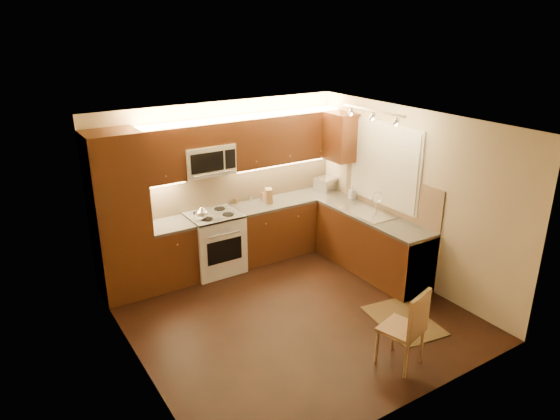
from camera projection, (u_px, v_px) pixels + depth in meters
floor at (293, 314)px, 6.67m from camera, size 4.00×4.00×0.01m
ceiling at (295, 124)px, 5.79m from camera, size 4.00×4.00×0.01m
wall_back at (221, 184)px, 7.81m from camera, size 4.00×0.01×2.50m
wall_front at (416, 296)px, 4.65m from camera, size 4.00×0.01×2.50m
wall_left at (132, 265)px, 5.22m from camera, size 0.01×4.00×2.50m
wall_right at (411, 197)px, 7.23m from camera, size 0.01×4.00×2.50m
pantry at (120, 217)px, 6.78m from camera, size 0.70×0.60×2.30m
base_cab_back_left at (171, 254)px, 7.36m from camera, size 0.62×0.60×0.86m
counter_back_left at (169, 226)px, 7.20m from camera, size 0.62×0.60×0.04m
base_cab_back_right at (288, 226)px, 8.38m from camera, size 1.92×0.60×0.86m
counter_back_right at (288, 200)px, 8.22m from camera, size 1.92×0.60×0.04m
base_cab_right at (372, 244)px, 7.69m from camera, size 0.60×2.00×0.86m
counter_right at (374, 217)px, 7.53m from camera, size 0.60×2.00×0.04m
dishwasher at (406, 262)px, 7.13m from camera, size 0.58×0.60×0.84m
backsplash_back at (242, 183)px, 7.99m from camera, size 3.30×0.02×0.60m
backsplash_right at (390, 193)px, 7.56m from camera, size 0.02×2.00×0.60m
upper_cab_back_left at (160, 155)px, 6.95m from camera, size 0.62×0.35×0.75m
upper_cab_back_right at (284, 138)px, 7.97m from camera, size 1.92×0.35×0.75m
upper_cab_bridge at (205, 134)px, 7.22m from camera, size 0.76×0.35×0.31m
upper_cab_right_corner at (341, 137)px, 8.03m from camera, size 0.35×0.50×0.75m
stove at (215, 242)px, 7.68m from camera, size 0.76×0.65×0.92m
microwave at (207, 159)px, 7.34m from camera, size 0.76×0.38×0.44m
window_frame at (385, 164)px, 7.54m from camera, size 0.03×1.44×1.24m
window_blinds at (384, 165)px, 7.53m from camera, size 0.02×1.36×1.16m
sink at (367, 208)px, 7.61m from camera, size 0.52×0.86×0.15m
faucet at (377, 201)px, 7.68m from camera, size 0.20×0.04×0.30m
track_light_bar at (373, 110)px, 6.90m from camera, size 0.04×1.20×0.03m
kettle at (202, 212)px, 7.28m from camera, size 0.25×0.25×0.22m
toaster_oven at (326, 184)px, 8.59m from camera, size 0.44×0.38×0.22m
knife_block at (269, 196)px, 8.01m from camera, size 0.16×0.19×0.23m
spice_jar_a at (250, 198)px, 8.11m from camera, size 0.04×0.04×0.08m
spice_jar_b at (236, 201)px, 7.98m from camera, size 0.06×0.06×0.08m
spice_jar_c at (262, 198)px, 8.12m from camera, size 0.05×0.05×0.09m
spice_jar_d at (263, 196)px, 8.22m from camera, size 0.06×0.06×0.09m
soap_bottle at (352, 192)px, 8.20m from camera, size 0.11×0.11×0.22m
rug at (403, 321)px, 6.51m from camera, size 0.80×1.08×0.01m
dining_chair at (401, 327)px, 5.56m from camera, size 0.51×0.51×0.94m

